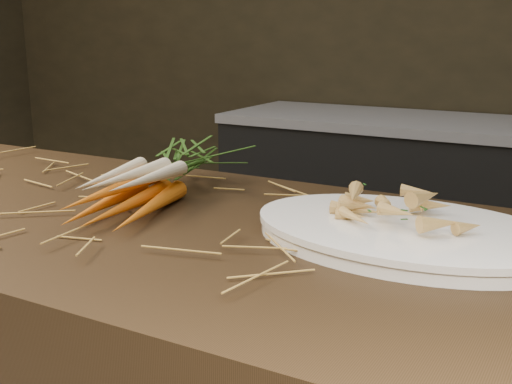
# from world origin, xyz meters

# --- Properties ---
(back_counter) EXTENTS (1.82, 0.62, 0.84)m
(back_counter) POSITION_xyz_m (0.30, 2.18, 0.42)
(back_counter) COLOR black
(back_counter) RESTS_ON ground
(straw_bedding) EXTENTS (1.40, 0.60, 0.02)m
(straw_bedding) POSITION_xyz_m (0.00, 0.30, 0.91)
(straw_bedding) COLOR #A16C2A
(straw_bedding) RESTS_ON main_counter
(root_veg_bunch) EXTENTS (0.23, 0.50, 0.09)m
(root_veg_bunch) POSITION_xyz_m (0.22, 0.42, 0.94)
(root_veg_bunch) COLOR #C35C09
(root_veg_bunch) RESTS_ON main_counter
(serving_platter) EXTENTS (0.47, 0.32, 0.02)m
(serving_platter) POSITION_xyz_m (0.70, 0.37, 0.91)
(serving_platter) COLOR white
(serving_platter) RESTS_ON main_counter
(roasted_veg_heap) EXTENTS (0.23, 0.17, 0.05)m
(roasted_veg_heap) POSITION_xyz_m (0.70, 0.37, 0.95)
(roasted_veg_heap) COLOR #AE8842
(roasted_veg_heap) RESTS_ON serving_platter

